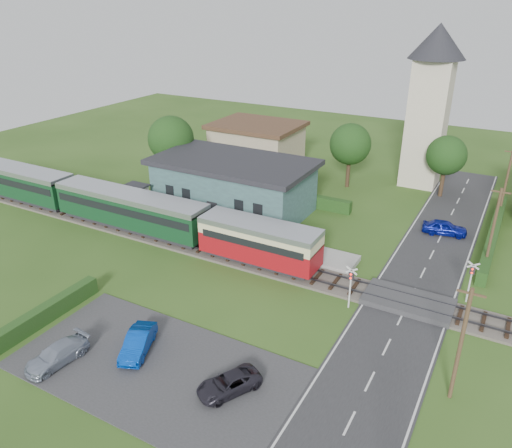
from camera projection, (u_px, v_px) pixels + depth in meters
The scene contains 29 objects.
ground at pixel (271, 282), 38.48m from camera, with size 120.00×120.00×0.00m, color #2D4C19.
railway_track at pixel (282, 269), 40.02m from camera, with size 76.00×3.20×0.49m.
road at pixel (401, 319), 34.08m from camera, with size 6.00×70.00×0.05m, color #28282B.
car_park at pixel (156, 367), 29.58m from camera, with size 17.00×9.00×0.08m, color #333335.
crossing_deck at pixel (408, 302), 35.58m from camera, with size 6.20×3.40×0.45m, color #333335.
platform at pixel (202, 228), 46.92m from camera, with size 30.00×3.00×0.45m, color gray.
equipment_hut at pixel (135, 197), 49.80m from camera, with size 2.30×2.30×2.55m.
station_building at pixel (233, 184), 50.49m from camera, with size 16.00×9.00×5.30m.
train at pixel (105, 202), 47.46m from camera, with size 43.20×2.90×3.40m.
church_tower at pixel (431, 95), 54.28m from camera, with size 6.00×6.00×17.60m.
house_west at pixel (257, 144), 63.79m from camera, with size 10.80×8.80×5.50m.
hedge_carpark at pixel (44, 314), 33.52m from camera, with size 0.80×9.00×1.20m, color #193814.
hedge_roadside at pixel (493, 235), 44.71m from camera, with size 0.80×18.00×1.20m, color #193814.
hedge_station at pixel (255, 190), 54.93m from camera, with size 22.00×0.80×1.30m, color #193814.
tree_a at pixel (171, 139), 56.15m from camera, with size 5.20×5.20×8.00m.
tree_b at pixel (350, 144), 55.55m from camera, with size 4.60×4.60×7.34m.
tree_c at pixel (446, 155), 52.90m from camera, with size 4.20×4.20×6.78m.
utility_pole_b at pixel (461, 344), 25.95m from camera, with size 1.40×0.22×7.00m.
utility_pole_c at pixel (493, 229), 38.68m from camera, with size 1.40×0.22×7.00m.
utility_pole_d at pixel (506, 183), 48.22m from camera, with size 1.40×0.22×7.00m.
crossing_signal_near at pixel (351, 281), 34.45m from camera, with size 0.84×0.28×3.28m.
crossing_signal_far at pixel (471, 276), 35.10m from camera, with size 0.84×0.28×3.28m.
streetlamp_west at pixel (189, 144), 62.78m from camera, with size 0.30×0.30×5.15m.
car_on_road at pixel (445, 228), 45.76m from camera, with size 1.58×3.94×1.34m, color #081387.
car_park_blue at pixel (138, 342), 30.65m from camera, with size 1.34×3.83×1.26m, color #0336A3.
car_park_silver at pixel (57, 355), 29.69m from camera, with size 1.61×3.97×1.15m, color #919BAE.
car_park_dark at pixel (229, 383), 27.58m from camera, with size 1.69×3.68×1.02m, color #23202A.
pedestrian_near at pixel (276, 235), 42.81m from camera, with size 0.70×0.46×1.91m, color gray.
pedestrian_far at pixel (142, 202), 50.04m from camera, with size 0.77×0.60×1.58m, color gray.
Camera 1 is at (15.00, -29.52, 20.14)m, focal length 35.00 mm.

